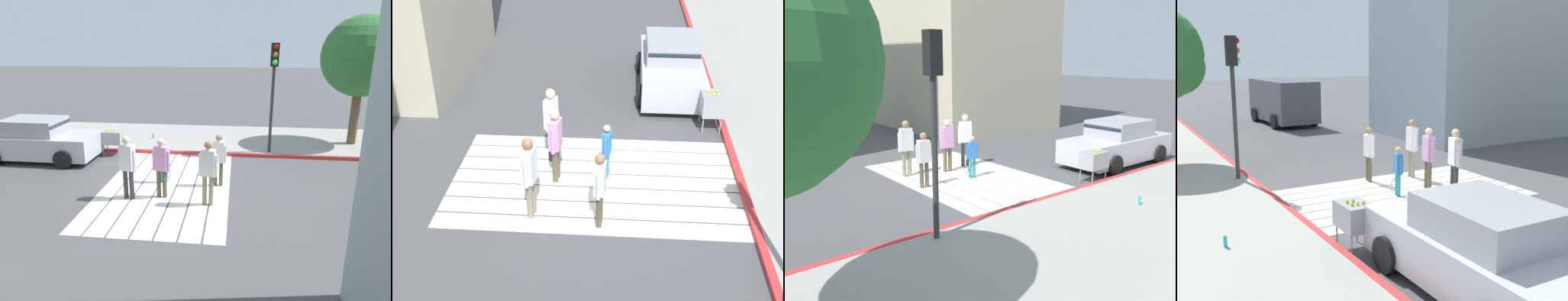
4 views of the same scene
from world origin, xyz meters
The scene contains 10 objects.
ground_plane centered at (0.00, 0.00, 0.00)m, with size 120.00×120.00×0.00m, color #4C4C4F.
crosswalk_stripes centered at (0.00, 0.00, 0.01)m, with size 6.40×3.80×0.01m.
curb_painted centered at (-3.25, 0.00, 0.07)m, with size 0.16×40.00×0.13m, color #BC3333.
car_parked_near_curb centered at (-2.00, -5.28, 0.73)m, with size 2.01×4.32×1.57m.
tennis_ball_cart centered at (-2.90, -2.76, 0.70)m, with size 0.56×0.80×1.02m.
pedestrian_adult_lead centered at (1.21, 1.34, 1.04)m, with size 0.28×0.52×1.79m.
pedestrian_adult_trailing centered at (0.86, 0.01, 1.01)m, with size 0.27×0.50×1.74m.
pedestrian_adult_side centered at (1.07, -0.89, 1.06)m, with size 0.31×0.52×1.82m.
pedestrian_teen_behind centered at (-0.18, 1.55, 0.95)m, with size 0.24×0.48×1.63m.
pedestrian_child_with_racket centered at (-0.24, -0.15, 0.76)m, with size 0.31×0.42×1.34m.
Camera 2 is at (-0.52, 9.69, 6.55)m, focal length 47.66 mm.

